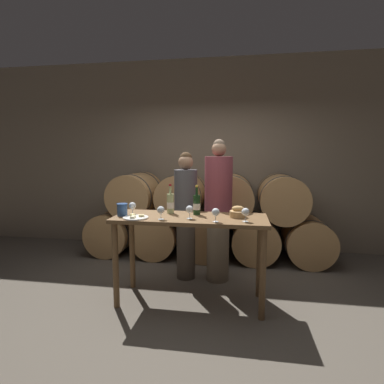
{
  "coord_description": "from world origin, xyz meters",
  "views": [
    {
      "loc": [
        0.52,
        -3.1,
        1.63
      ],
      "look_at": [
        0.0,
        0.12,
        1.21
      ],
      "focal_mm": 28.0,
      "sensor_mm": 36.0,
      "label": 1
    }
  ],
  "objects": [
    {
      "name": "tasting_table",
      "position": [
        0.0,
        0.0,
        0.81
      ],
      "size": [
        1.63,
        0.61,
        0.96
      ],
      "color": "brown",
      "rests_on": "ground_plane"
    },
    {
      "name": "stone_wall_back",
      "position": [
        0.0,
        2.07,
        1.6
      ],
      "size": [
        10.0,
        0.12,
        3.2
      ],
      "color": "gray",
      "rests_on": "ground_plane"
    },
    {
      "name": "wine_glass_far_right",
      "position": [
        0.58,
        -0.15,
        1.06
      ],
      "size": [
        0.08,
        0.08,
        0.14
      ],
      "color": "white",
      "rests_on": "tasting_table"
    },
    {
      "name": "cheese_plate",
      "position": [
        -0.55,
        -0.17,
        0.97
      ],
      "size": [
        0.26,
        0.26,
        0.04
      ],
      "color": "white",
      "rests_on": "tasting_table"
    },
    {
      "name": "wine_bottle_white",
      "position": [
        -0.25,
        0.14,
        1.07
      ],
      "size": [
        0.08,
        0.08,
        0.33
      ],
      "color": "#ADBC7F",
      "rests_on": "tasting_table"
    },
    {
      "name": "ground_plane",
      "position": [
        0.0,
        0.0,
        0.0
      ],
      "size": [
        10.0,
        10.0,
        0.0
      ],
      "primitive_type": "plane",
      "color": "#564F44"
    },
    {
      "name": "person_right",
      "position": [
        0.26,
        0.63,
        0.92
      ],
      "size": [
        0.35,
        0.35,
        1.81
      ],
      "color": "#756651",
      "rests_on": "ground_plane"
    },
    {
      "name": "wine_glass_far_left",
      "position": [
        -0.65,
        0.01,
        1.06
      ],
      "size": [
        0.08,
        0.08,
        0.14
      ],
      "color": "white",
      "rests_on": "tasting_table"
    },
    {
      "name": "bread_basket",
      "position": [
        0.51,
        0.05,
        1.01
      ],
      "size": [
        0.18,
        0.18,
        0.12
      ],
      "color": "tan",
      "rests_on": "tasting_table"
    },
    {
      "name": "person_left",
      "position": [
        -0.16,
        0.63,
        0.86
      ],
      "size": [
        0.29,
        0.29,
        1.65
      ],
      "color": "#4C4238",
      "rests_on": "ground_plane"
    },
    {
      "name": "wine_glass_left",
      "position": [
        -0.27,
        -0.19,
        1.06
      ],
      "size": [
        0.08,
        0.08,
        0.14
      ],
      "color": "white",
      "rests_on": "tasting_table"
    },
    {
      "name": "barrel_stack",
      "position": [
        -0.0,
        1.52,
        0.62
      ],
      "size": [
        3.77,
        0.88,
        1.33
      ],
      "color": "tan",
      "rests_on": "ground_plane"
    },
    {
      "name": "wine_bottle_red",
      "position": [
        0.05,
        0.12,
        1.07
      ],
      "size": [
        0.08,
        0.08,
        0.33
      ],
      "color": "#193819",
      "rests_on": "tasting_table"
    },
    {
      "name": "wine_glass_center",
      "position": [
        0.01,
        -0.1,
        1.06
      ],
      "size": [
        0.08,
        0.08,
        0.14
      ],
      "color": "white",
      "rests_on": "tasting_table"
    },
    {
      "name": "blue_crock",
      "position": [
        -0.74,
        -0.07,
        1.03
      ],
      "size": [
        0.12,
        0.12,
        0.13
      ],
      "color": "#335693",
      "rests_on": "tasting_table"
    },
    {
      "name": "wine_glass_right",
      "position": [
        0.29,
        -0.21,
        1.06
      ],
      "size": [
        0.08,
        0.08,
        0.14
      ],
      "color": "white",
      "rests_on": "tasting_table"
    }
  ]
}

